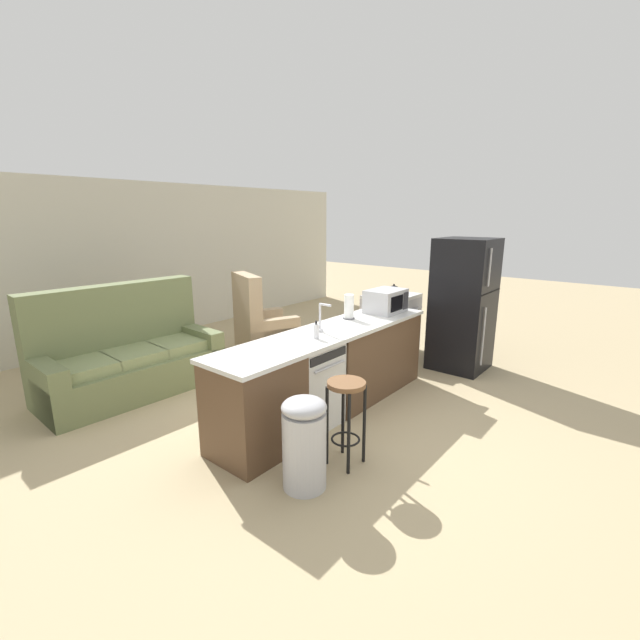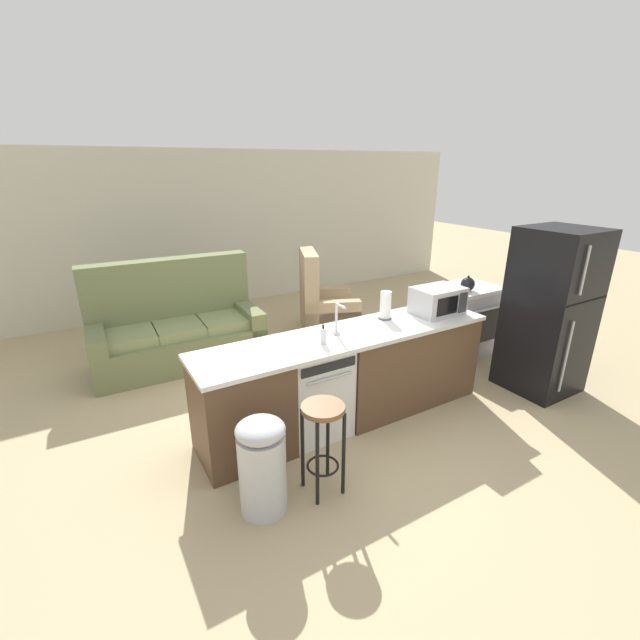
# 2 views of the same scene
# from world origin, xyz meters

# --- Properties ---
(ground_plane) EXTENTS (24.00, 24.00, 0.00)m
(ground_plane) POSITION_xyz_m (0.00, 0.00, 0.00)
(ground_plane) COLOR tan
(wall_back) EXTENTS (10.00, 0.06, 2.60)m
(wall_back) POSITION_xyz_m (0.30, 4.20, 1.30)
(wall_back) COLOR beige
(wall_back) RESTS_ON ground_plane
(kitchen_counter) EXTENTS (2.94, 0.66, 0.90)m
(kitchen_counter) POSITION_xyz_m (0.24, 0.00, 0.42)
(kitchen_counter) COLOR brown
(kitchen_counter) RESTS_ON ground_plane
(dishwasher) EXTENTS (0.58, 0.61, 0.84)m
(dishwasher) POSITION_xyz_m (-0.25, -0.00, 0.42)
(dishwasher) COLOR silver
(dishwasher) RESTS_ON ground_plane
(stove_range) EXTENTS (0.76, 0.68, 0.90)m
(stove_range) POSITION_xyz_m (2.35, 0.55, 0.45)
(stove_range) COLOR #B7B7BC
(stove_range) RESTS_ON ground_plane
(refrigerator) EXTENTS (0.72, 0.73, 1.77)m
(refrigerator) POSITION_xyz_m (2.35, -0.55, 0.89)
(refrigerator) COLOR black
(refrigerator) RESTS_ON ground_plane
(microwave) EXTENTS (0.50, 0.37, 0.28)m
(microwave) POSITION_xyz_m (1.25, -0.00, 1.04)
(microwave) COLOR #B7B7BC
(microwave) RESTS_ON kitchen_counter
(sink_faucet) EXTENTS (0.07, 0.18, 0.30)m
(sink_faucet) POSITION_xyz_m (0.04, 0.03, 1.03)
(sink_faucet) COLOR silver
(sink_faucet) RESTS_ON kitchen_counter
(paper_towel_roll) EXTENTS (0.14, 0.14, 0.28)m
(paper_towel_roll) POSITION_xyz_m (0.68, 0.14, 1.04)
(paper_towel_roll) COLOR #4C4C51
(paper_towel_roll) RESTS_ON kitchen_counter
(soap_bottle) EXTENTS (0.06, 0.06, 0.18)m
(soap_bottle) POSITION_xyz_m (-0.18, -0.09, 0.97)
(soap_bottle) COLOR silver
(soap_bottle) RESTS_ON kitchen_counter
(kettle) EXTENTS (0.21, 0.17, 0.19)m
(kettle) POSITION_xyz_m (2.18, 0.42, 0.99)
(kettle) COLOR black
(kettle) RESTS_ON stove_range
(bar_stool) EXTENTS (0.32, 0.32, 0.74)m
(bar_stool) POSITION_xyz_m (-0.57, -0.73, 0.54)
(bar_stool) COLOR brown
(bar_stool) RESTS_ON ground_plane
(trash_bin) EXTENTS (0.35, 0.35, 0.74)m
(trash_bin) POSITION_xyz_m (-1.04, -0.68, 0.38)
(trash_bin) COLOR #B7B7BC
(trash_bin) RESTS_ON ground_plane
(couch) EXTENTS (2.03, 0.96, 1.27)m
(couch) POSITION_xyz_m (-0.96, 2.21, 0.39)
(couch) COLOR #667047
(couch) RESTS_ON ground_plane
(armchair) EXTENTS (1.07, 1.09, 1.20)m
(armchair) POSITION_xyz_m (1.17, 2.19, 0.35)
(armchair) COLOR tan
(armchair) RESTS_ON ground_plane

